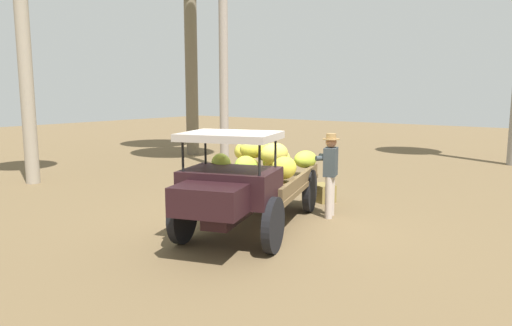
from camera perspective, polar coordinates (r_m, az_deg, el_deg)
The scene contains 4 objects.
ground_plane at distance 9.30m, azimuth 0.86°, elevation -7.42°, with size 60.00×60.00×0.00m, color brown.
truck at distance 8.93m, azimuth -0.48°, elevation -1.75°, with size 4.66×2.86×1.89m.
farmer at distance 9.81m, azimuth 8.84°, elevation -0.80°, with size 0.55×0.51×1.72m.
wooden_crate at distance 11.30m, azimuth 7.98°, elevation -3.55°, with size 0.51×0.41×0.41m, color olive.
Camera 1 is at (7.25, 5.22, 2.56)m, focal length 33.50 mm.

